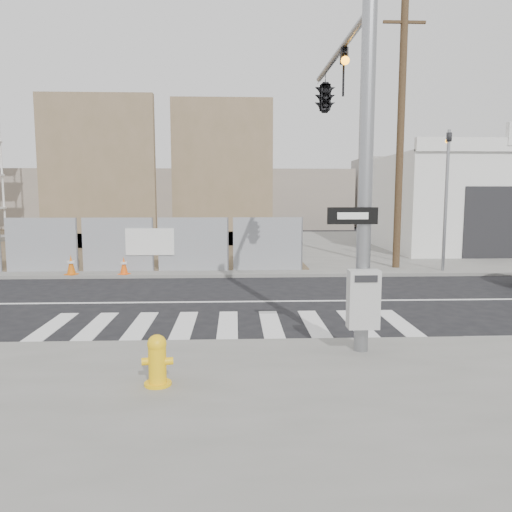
{
  "coord_description": "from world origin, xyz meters",
  "views": [
    {
      "loc": [
        0.18,
        -13.68,
        3.01
      ],
      "look_at": [
        0.72,
        -0.88,
        1.4
      ],
      "focal_mm": 35.0,
      "sensor_mm": 36.0,
      "label": 1
    }
  ],
  "objects_px": {
    "traffic_cone_c": "(71,265)",
    "traffic_cone_d": "(124,266)",
    "signal_pole": "(336,116)",
    "auto_shop": "(490,202)",
    "fire_hydrant": "(157,360)"
  },
  "relations": [
    {
      "from": "signal_pole",
      "to": "traffic_cone_d",
      "type": "xyz_separation_m",
      "value": [
        -6.32,
        6.27,
        -4.35
      ]
    },
    {
      "from": "auto_shop",
      "to": "traffic_cone_d",
      "type": "xyz_separation_m",
      "value": [
        -17.82,
        -8.75,
        -2.1
      ]
    },
    {
      "from": "auto_shop",
      "to": "traffic_cone_d",
      "type": "relative_size",
      "value": 18.85
    },
    {
      "from": "auto_shop",
      "to": "traffic_cone_d",
      "type": "distance_m",
      "value": 19.96
    },
    {
      "from": "signal_pole",
      "to": "traffic_cone_d",
      "type": "distance_m",
      "value": 9.9
    },
    {
      "from": "signal_pole",
      "to": "fire_hydrant",
      "type": "height_order",
      "value": "signal_pole"
    },
    {
      "from": "traffic_cone_d",
      "to": "fire_hydrant",
      "type": "bearing_deg",
      "value": -75.07
    },
    {
      "from": "auto_shop",
      "to": "traffic_cone_c",
      "type": "bearing_deg",
      "value": -156.05
    },
    {
      "from": "signal_pole",
      "to": "auto_shop",
      "type": "bearing_deg",
      "value": 52.54
    },
    {
      "from": "signal_pole",
      "to": "traffic_cone_c",
      "type": "distance_m",
      "value": 11.18
    },
    {
      "from": "traffic_cone_c",
      "to": "traffic_cone_d",
      "type": "xyz_separation_m",
      "value": [
        1.87,
        0.0,
        -0.03
      ]
    },
    {
      "from": "auto_shop",
      "to": "traffic_cone_c",
      "type": "xyz_separation_m",
      "value": [
        -19.69,
        -8.75,
        -2.07
      ]
    },
    {
      "from": "auto_shop",
      "to": "traffic_cone_c",
      "type": "height_order",
      "value": "auto_shop"
    },
    {
      "from": "signal_pole",
      "to": "traffic_cone_d",
      "type": "bearing_deg",
      "value": 135.24
    },
    {
      "from": "traffic_cone_c",
      "to": "fire_hydrant",
      "type": "bearing_deg",
      "value": -66.07
    }
  ]
}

